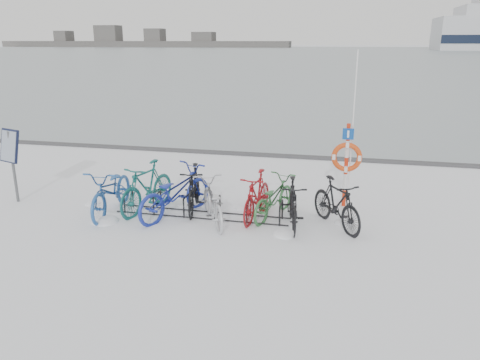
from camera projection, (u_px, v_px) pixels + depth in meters
name	position (u px, v px, depth m)	size (l,w,h in m)	color
ground	(202.00, 216.00, 10.63)	(900.00, 900.00, 0.00)	white
ice_sheet	(341.00, 52.00, 155.39)	(400.00, 298.00, 0.02)	#95A1A8
quay_edge	(253.00, 154.00, 16.13)	(400.00, 0.25, 0.10)	#3F3F42
bike_rack	(202.00, 208.00, 10.58)	(4.00, 0.48, 0.46)	black
info_board	(10.00, 150.00, 11.17)	(0.64, 0.41, 1.81)	#595B5E
lifebuoy_station	(347.00, 157.00, 10.86)	(0.70, 0.22, 3.63)	red
shoreline	(136.00, 42.00, 278.73)	(180.00, 12.00, 9.50)	#484848
bike_0	(112.00, 189.00, 10.70)	(0.75, 2.14, 1.12)	#25559D
bike_1	(147.00, 186.00, 10.83)	(0.55, 1.96, 1.18)	#155A58
bike_2	(175.00, 191.00, 10.50)	(0.77, 2.21, 1.16)	#1C2C98
bike_3	(194.00, 188.00, 10.86)	(0.51, 1.80, 1.08)	black
bike_4	(212.00, 201.00, 10.14)	(0.64, 1.85, 0.97)	#B2B5BA
bike_5	(257.00, 194.00, 10.38)	(0.51, 1.80, 1.08)	maroon
bike_6	(273.00, 196.00, 10.48)	(0.62, 1.79, 0.94)	#306D38
bike_7	(293.00, 203.00, 9.91)	(0.49, 1.75, 1.05)	black
bike_8	(337.00, 202.00, 9.88)	(0.51, 1.80, 1.08)	black
snow_drifts	(190.00, 220.00, 10.36)	(6.35, 1.95, 0.21)	white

